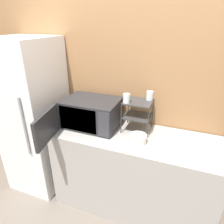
% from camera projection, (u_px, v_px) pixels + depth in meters
% --- Properties ---
extents(wall_back, '(8.00, 0.06, 2.60)m').
position_uv_depth(wall_back, '(145.00, 88.00, 2.09)').
color(wall_back, '#9E7047').
rests_on(wall_back, ground_plane).
extents(counter, '(1.63, 0.61, 0.91)m').
position_uv_depth(counter, '(133.00, 172.00, 2.15)').
color(counter, '#9E9993').
rests_on(counter, ground_plane).
extents(microwave, '(0.59, 0.84, 0.29)m').
position_uv_depth(microwave, '(90.00, 113.00, 2.08)').
color(microwave, '#262628').
rests_on(microwave, counter).
extents(dish_rack, '(0.28, 0.24, 0.32)m').
position_uv_depth(dish_rack, '(138.00, 110.00, 1.98)').
color(dish_rack, '#333333').
rests_on(dish_rack, counter).
extents(glass_front_left, '(0.07, 0.07, 0.09)m').
position_uv_depth(glass_front_left, '(126.00, 98.00, 1.89)').
color(glass_front_left, silver).
rests_on(glass_front_left, dish_rack).
extents(glass_back_right, '(0.07, 0.07, 0.09)m').
position_uv_depth(glass_back_right, '(150.00, 96.00, 1.96)').
color(glass_back_right, silver).
rests_on(glass_back_right, dish_rack).
extents(bowl, '(0.16, 0.16, 0.08)m').
position_uv_depth(bowl, '(138.00, 139.00, 1.84)').
color(bowl, silver).
rests_on(bowl, counter).
extents(refrigerator, '(0.60, 0.67, 1.80)m').
position_uv_depth(refrigerator, '(35.00, 118.00, 2.34)').
color(refrigerator, white).
rests_on(refrigerator, ground_plane).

